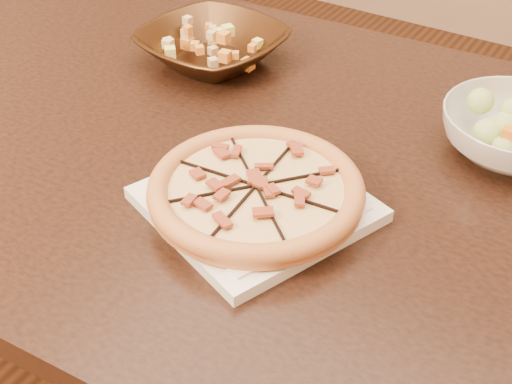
% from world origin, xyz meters
% --- Properties ---
extents(floor, '(4.00, 4.00, 0.02)m').
position_xyz_m(floor, '(0.00, 0.00, -0.01)').
color(floor, '#452414').
rests_on(floor, ground).
extents(dining_table, '(1.53, 1.03, 0.75)m').
position_xyz_m(dining_table, '(0.11, -0.17, 0.66)').
color(dining_table, black).
rests_on(dining_table, floor).
extents(plate, '(0.34, 0.34, 0.02)m').
position_xyz_m(plate, '(0.22, -0.30, 0.76)').
color(plate, white).
rests_on(plate, dining_table).
extents(pizza, '(0.29, 0.29, 0.03)m').
position_xyz_m(pizza, '(0.22, -0.30, 0.78)').
color(pizza, tan).
rests_on(pizza, plate).
extents(bronze_bowl, '(0.28, 0.28, 0.06)m').
position_xyz_m(bronze_bowl, '(-0.08, 0.02, 0.78)').
color(bronze_bowl, '#442A16').
rests_on(bronze_bowl, dining_table).
extents(mixed_dish, '(0.13, 0.12, 0.03)m').
position_xyz_m(mixed_dish, '(-0.08, 0.02, 0.83)').
color(mixed_dish, '#D5B47D').
rests_on(mixed_dish, bronze_bowl).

